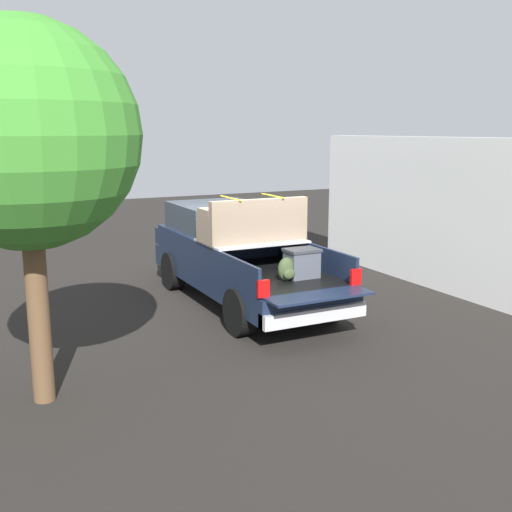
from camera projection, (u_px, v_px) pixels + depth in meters
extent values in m
plane|color=black|center=(243.00, 303.00, 12.49)|extent=(40.00, 40.00, 0.00)
cube|color=#162138|center=(243.00, 274.00, 12.36)|extent=(5.50, 1.92, 0.46)
cube|color=black|center=(271.00, 274.00, 11.26)|extent=(2.80, 1.80, 0.04)
cube|color=#162138|center=(224.00, 267.00, 10.80)|extent=(2.80, 0.06, 0.50)
cube|color=#162138|center=(314.00, 257.00, 11.62)|extent=(2.80, 0.06, 0.50)
cube|color=#162138|center=(239.00, 249.00, 12.41)|extent=(0.06, 1.80, 0.50)
cube|color=#162138|center=(319.00, 296.00, 9.79)|extent=(0.55, 1.80, 0.04)
cube|color=#B2B2B7|center=(252.00, 241.00, 11.84)|extent=(1.25, 1.92, 0.04)
cube|color=#162138|center=(216.00, 240.00, 13.45)|extent=(2.30, 1.92, 0.50)
cube|color=#2D3842|center=(218.00, 216.00, 13.25)|extent=(1.94, 1.76, 0.57)
cube|color=#162138|center=(194.00, 233.00, 14.64)|extent=(0.40, 1.82, 0.38)
cube|color=#B2B2B7|center=(314.00, 315.00, 10.00)|extent=(0.24, 1.92, 0.24)
cube|color=red|center=(263.00, 289.00, 9.60)|extent=(0.06, 0.20, 0.28)
cube|color=red|center=(356.00, 277.00, 10.37)|extent=(0.06, 0.20, 0.28)
cylinder|color=black|center=(173.00, 271.00, 13.55)|extent=(0.83, 0.30, 0.83)
cylinder|color=black|center=(245.00, 263.00, 14.32)|extent=(0.83, 0.30, 0.83)
cylinder|color=black|center=(240.00, 312.00, 10.48)|extent=(0.83, 0.30, 0.83)
cylinder|color=black|center=(327.00, 299.00, 11.25)|extent=(0.83, 0.30, 0.83)
cube|color=#474C56|center=(302.00, 265.00, 10.88)|extent=(0.40, 0.55, 0.47)
cube|color=#31353C|center=(302.00, 250.00, 10.82)|extent=(0.44, 0.59, 0.05)
ellipsoid|color=#384728|center=(286.00, 269.00, 10.64)|extent=(0.20, 0.32, 0.42)
ellipsoid|color=#384728|center=(289.00, 274.00, 10.56)|extent=(0.09, 0.23, 0.18)
cube|color=#84705B|center=(252.00, 229.00, 11.79)|extent=(0.81, 1.99, 0.42)
cube|color=#84705B|center=(260.00, 210.00, 11.42)|extent=(0.16, 1.99, 0.40)
cube|color=#84705B|center=(208.00, 215.00, 11.38)|extent=(0.57, 0.20, 0.22)
cube|color=#84705B|center=(291.00, 209.00, 12.16)|extent=(0.57, 0.20, 0.22)
cube|color=yellow|center=(231.00, 198.00, 11.47)|extent=(0.91, 0.03, 0.02)
cube|color=yellow|center=(273.00, 196.00, 11.86)|extent=(0.91, 0.03, 0.02)
cube|color=white|center=(446.00, 215.00, 13.27)|extent=(8.63, 0.36, 3.32)
cylinder|color=brown|center=(38.00, 305.00, 7.78)|extent=(0.28, 0.28, 2.58)
sphere|color=#377F28|center=(25.00, 135.00, 7.35)|extent=(2.79, 2.79, 2.79)
cylinder|color=#3F4C66|center=(273.00, 237.00, 17.65)|extent=(0.56, 0.56, 0.90)
cylinder|color=#3F4C66|center=(273.00, 220.00, 17.55)|extent=(0.60, 0.60, 0.08)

